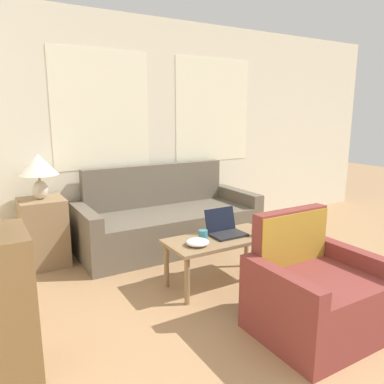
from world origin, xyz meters
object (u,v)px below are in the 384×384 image
at_px(laptop, 225,229).
at_px(cup_navy, 256,231).
at_px(couch, 167,223).
at_px(armchair, 313,295).
at_px(table_lamp, 38,168).
at_px(cup_yellow, 203,234).
at_px(coffee_table, 220,243).
at_px(snack_bowl, 198,242).

relative_size(laptop, cup_navy, 3.58).
bearing_deg(couch, armchair, -87.28).
distance_m(armchair, table_lamp, 2.73).
bearing_deg(laptop, cup_yellow, 179.76).
xyz_separation_m(cup_navy, cup_yellow, (-0.45, 0.18, -0.00)).
xyz_separation_m(couch, laptop, (0.05, -1.09, 0.21)).
height_order(table_lamp, laptop, table_lamp).
bearing_deg(laptop, coffee_table, -148.59).
relative_size(laptop, cup_yellow, 3.87).
bearing_deg(cup_navy, armchair, -100.91).
xyz_separation_m(table_lamp, cup_navy, (1.59, -1.38, -0.52)).
height_order(armchair, table_lamp, table_lamp).
bearing_deg(cup_yellow, coffee_table, -20.38).
bearing_deg(table_lamp, armchair, -57.07).
xyz_separation_m(armchair, table_lamp, (-1.43, 2.21, 0.73)).
relative_size(couch, cup_navy, 23.52).
bearing_deg(armchair, couch, 92.72).
bearing_deg(coffee_table, table_lamp, 135.64).
bearing_deg(table_lamp, coffee_table, -44.36).
distance_m(table_lamp, laptop, 1.90).
xyz_separation_m(couch, coffee_table, (-0.04, -1.14, 0.11)).
distance_m(cup_navy, snack_bowl, 0.58).
bearing_deg(snack_bowl, table_lamp, 127.32).
height_order(armchair, snack_bowl, armchair).
bearing_deg(cup_navy, couch, 101.47).
bearing_deg(couch, coffee_table, -92.03).
bearing_deg(armchair, laptop, 92.93).
xyz_separation_m(armchair, snack_bowl, (-0.42, 0.88, 0.20)).
height_order(laptop, cup_yellow, laptop).
relative_size(table_lamp, cup_yellow, 5.51).
height_order(cup_navy, cup_yellow, cup_navy).
relative_size(armchair, cup_yellow, 10.46).
distance_m(armchair, cup_yellow, 1.06).
xyz_separation_m(couch, armchair, (0.10, -2.09, -0.01)).
relative_size(coffee_table, laptop, 3.19).
distance_m(coffee_table, cup_navy, 0.34).
bearing_deg(snack_bowl, cup_yellow, 42.64).
height_order(table_lamp, cup_navy, table_lamp).
relative_size(couch, cup_yellow, 25.42).
xyz_separation_m(armchair, laptop, (-0.05, 1.00, 0.22)).
bearing_deg(coffee_table, couch, 87.97).
xyz_separation_m(couch, snack_bowl, (-0.32, -1.21, 0.19)).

